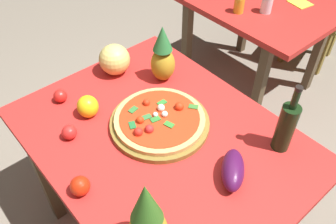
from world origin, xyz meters
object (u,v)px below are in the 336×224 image
pizza (159,119)px  eggplant (233,170)px  display_table (161,148)px  drinking_glass_juice (239,5)px  pizza_board (160,123)px  pineapple_right (147,221)px  pineapple_left (163,57)px  napkin_folded (300,3)px  wine_bottle (286,126)px  tomato_by_bottle (69,132)px  melon (114,59)px  background_table (258,15)px  tomato_beside_pepper (60,96)px  bell_pepper (88,106)px  tomato_at_corner (80,186)px  drinking_glass_water (267,5)px  dining_chair (317,14)px

pizza → eggplant: eggplant is taller
display_table → drinking_glass_juice: drinking_glass_juice is taller
pizza_board → pineapple_right: 0.58m
pineapple_left → napkin_folded: (-0.00, 1.25, -0.14)m
wine_bottle → tomato_by_bottle: wine_bottle is taller
display_table → pizza_board: (-0.05, 0.04, 0.10)m
melon → tomato_by_bottle: 0.49m
eggplant → napkin_folded: size_ratio=1.43×
display_table → pizza_board: pizza_board is taller
eggplant → background_table: bearing=124.2°
pineapple_left → tomato_beside_pepper: size_ratio=4.74×
background_table → napkin_folded: (0.20, 0.17, 0.11)m
melon → drinking_glass_juice: size_ratio=1.60×
pineapple_right → tomato_by_bottle: pineapple_right is taller
bell_pepper → pizza_board: bearing=37.5°
pineapple_right → drinking_glass_juice: (-0.86, 1.45, -0.10)m
display_table → pizza_board: 0.12m
eggplant → tomato_at_corner: bearing=-124.0°
pizza_board → tomato_by_bottle: tomato_by_bottle is taller
bell_pepper → drinking_glass_water: size_ratio=1.02×
bell_pepper → tomato_at_corner: bell_pepper is taller
melon → tomato_at_corner: size_ratio=2.08×
drinking_glass_juice → napkin_folded: 0.47m
dining_chair → napkin_folded: size_ratio=6.07×
pineapple_left → tomato_beside_pepper: (-0.19, -0.49, -0.11)m
pizza_board → napkin_folded: size_ratio=3.25×
dining_chair → drinking_glass_water: size_ratio=7.86×
eggplant → napkin_folded: eggplant is taller
tomato_at_corner → drinking_glass_water: bearing=103.9°
tomato_by_bottle → drinking_glass_juice: (-0.25, 1.41, 0.02)m
wine_bottle → background_table: bearing=131.9°
bell_pepper → dining_chair: bearing=91.4°
eggplant → tomato_at_corner: size_ratio=2.55×
drinking_glass_juice → pizza_board: bearing=-66.9°
wine_bottle → melon: bearing=-165.0°
dining_chair → eggplant: 2.07m
pineapple_right → drinking_glass_water: bearing=115.1°
tomato_at_corner → pineapple_right: bearing=11.9°
bell_pepper → drinking_glass_water: bearing=92.6°
pizza_board → drinking_glass_juice: bearing=113.1°
eggplant → tomato_beside_pepper: size_ratio=3.06×
display_table → pizza_board: bearing=144.6°
tomato_at_corner → pizza_board: bearing=99.4°
drinking_glass_water → napkin_folded: bearing=73.6°
display_table → tomato_by_bottle: tomato_by_bottle is taller
melon → wine_bottle: bearing=15.0°
tomato_beside_pepper → pineapple_left: bearing=68.6°
pizza → tomato_at_corner: size_ratio=5.27×
bell_pepper → tomato_at_corner: (0.35, -0.25, -0.01)m
background_table → dining_chair: dining_chair is taller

